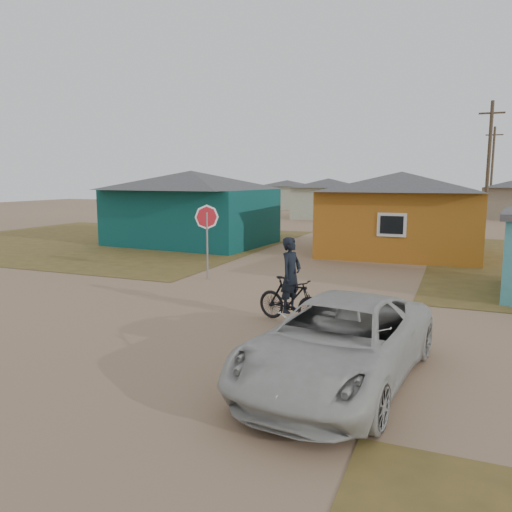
{
  "coord_description": "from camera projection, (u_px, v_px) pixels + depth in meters",
  "views": [
    {
      "loc": [
        5.11,
        -10.51,
        3.57
      ],
      "look_at": [
        -0.41,
        3.0,
        1.3
      ],
      "focal_mm": 35.0,
      "sensor_mm": 36.0,
      "label": 1
    }
  ],
  "objects": [
    {
      "name": "vehicle",
      "position": [
        339.0,
        342.0,
        8.76
      ],
      "size": [
        3.03,
        5.52,
        1.46
      ],
      "primitive_type": "imported",
      "rotation": [
        0.0,
        0.0,
        -0.12
      ],
      "color": "#B4B4B0",
      "rests_on": "ground"
    },
    {
      "name": "house_pale_west",
      "position": [
        328.0,
        198.0,
        45.13
      ],
      "size": [
        7.04,
        6.15,
        3.6
      ],
      "color": "#AAB198",
      "rests_on": "ground"
    },
    {
      "name": "utility_pole_near",
      "position": [
        488.0,
        169.0,
        29.13
      ],
      "size": [
        1.4,
        0.2,
        8.0
      ],
      "color": "#4F3F2F",
      "rests_on": "ground"
    },
    {
      "name": "house_teal",
      "position": [
        192.0,
        207.0,
        27.28
      ],
      "size": [
        8.93,
        7.08,
        4.0
      ],
      "color": "#0B3F3F",
      "rests_on": "ground"
    },
    {
      "name": "ground",
      "position": [
        225.0,
        328.0,
        12.07
      ],
      "size": [
        120.0,
        120.0,
        0.0
      ],
      "primitive_type": "plane",
      "color": "#967457"
    },
    {
      "name": "cyclist",
      "position": [
        291.0,
        292.0,
        12.42
      ],
      "size": [
        1.97,
        0.99,
        2.15
      ],
      "color": "black",
      "rests_on": "ground"
    },
    {
      "name": "utility_pole_far",
      "position": [
        492.0,
        172.0,
        43.39
      ],
      "size": [
        1.4,
        0.2,
        8.0
      ],
      "color": "#4F3F2F",
      "rests_on": "ground"
    },
    {
      "name": "house_pale_north",
      "position": [
        287.0,
        194.0,
        59.11
      ],
      "size": [
        6.28,
        5.81,
        3.4
      ],
      "color": "#AAB198",
      "rests_on": "ground"
    },
    {
      "name": "stop_sign",
      "position": [
        207.0,
        225.0,
        17.59
      ],
      "size": [
        0.83,
        0.35,
        2.67
      ],
      "color": "gray",
      "rests_on": "ground"
    },
    {
      "name": "house_yellow",
      "position": [
        400.0,
        212.0,
        23.63
      ],
      "size": [
        7.72,
        6.76,
        3.9
      ],
      "color": "#A56019",
      "rests_on": "ground"
    },
    {
      "name": "grass_nw",
      "position": [
        106.0,
        240.0,
        29.19
      ],
      "size": [
        20.0,
        18.0,
        0.0
      ],
      "primitive_type": "cube",
      "color": "brown",
      "rests_on": "ground"
    }
  ]
}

